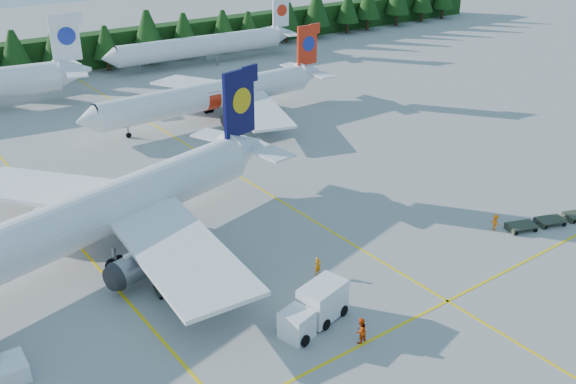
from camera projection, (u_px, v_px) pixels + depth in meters
ground at (338, 292)px, 50.87m from camera, size 320.00×320.00×0.00m
taxi_stripe_a at (77, 243)px, 57.93m from camera, size 0.25×120.00×0.01m
taxi_stripe_b at (260, 188)px, 68.68m from camera, size 0.25×120.00×0.01m
taxi_stripe_cross at (392, 329)px, 46.49m from camera, size 80.00×0.25×0.01m
treeline_hedge at (27, 59)px, 109.42m from camera, size 220.00×4.00×6.00m
airliner_navy at (64, 228)px, 52.36m from camera, size 43.48×35.32×12.89m
airliner_red at (205, 97)px, 87.98m from camera, size 37.94×31.22×11.03m
airliner_far_right at (196, 46)px, 116.62m from camera, size 37.64×5.71×10.94m
service_truck at (314, 308)px, 46.50m from camera, size 6.20×3.47×2.83m
dolly_train at (551, 220)px, 61.06m from camera, size 9.45×4.38×0.15m
uld_pair at (185, 278)px, 50.71m from camera, size 5.03×2.97×1.66m
crew_a at (318, 266)px, 52.83m from camera, size 0.60×0.40×1.60m
crew_b at (361, 331)px, 44.78m from camera, size 1.06×0.88×1.98m
crew_c at (495, 222)px, 59.95m from camera, size 0.49×0.68×1.57m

